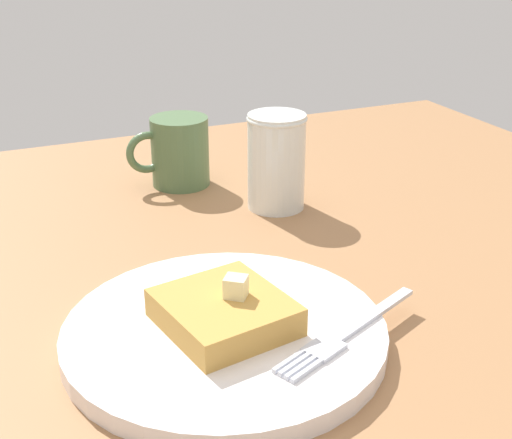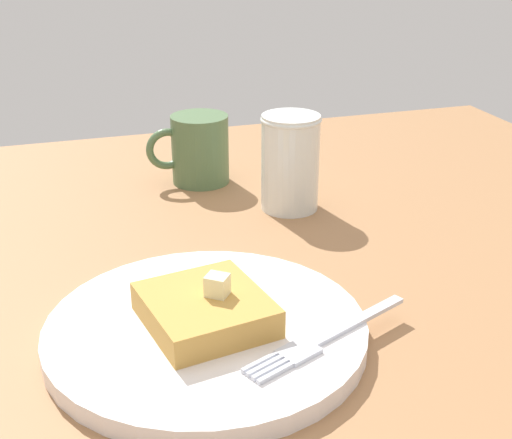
# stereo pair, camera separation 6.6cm
# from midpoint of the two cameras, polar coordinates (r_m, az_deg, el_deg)

# --- Properties ---
(table_surface) EXTENTS (1.12, 1.12, 0.02)m
(table_surface) POSITION_cam_midpoint_polar(r_m,az_deg,el_deg) (0.58, 2.95, -9.86)
(table_surface) COLOR #9B6D45
(table_surface) RESTS_ON ground
(plate) EXTENTS (0.25, 0.25, 0.02)m
(plate) POSITION_cam_midpoint_polar(r_m,az_deg,el_deg) (0.55, -0.48, -9.18)
(plate) COLOR white
(plate) RESTS_ON table_surface
(toast_slice_center) EXTENTS (0.10, 0.11, 0.02)m
(toast_slice_center) POSITION_cam_midpoint_polar(r_m,az_deg,el_deg) (0.54, -0.49, -7.58)
(toast_slice_center) COLOR #C39041
(toast_slice_center) RESTS_ON plate
(butter_pat_primary) EXTENTS (0.02, 0.02, 0.02)m
(butter_pat_primary) POSITION_cam_midpoint_polar(r_m,az_deg,el_deg) (0.54, 0.29, -5.26)
(butter_pat_primary) COLOR #F1E9B2
(butter_pat_primary) RESTS_ON toast_slice_center
(fork) EXTENTS (0.15, 0.08, 0.00)m
(fork) POSITION_cam_midpoint_polar(r_m,az_deg,el_deg) (0.54, 8.81, -9.57)
(fork) COLOR silver
(fork) RESTS_ON plate
(syrup_jar) EXTENTS (0.07, 0.07, 0.11)m
(syrup_jar) POSITION_cam_midpoint_polar(r_m,az_deg,el_deg) (0.78, 5.15, 4.31)
(syrup_jar) COLOR #481F0C
(syrup_jar) RESTS_ON table_surface
(coffee_mug) EXTENTS (0.10, 0.07, 0.08)m
(coffee_mug) POSITION_cam_midpoint_polar(r_m,az_deg,el_deg) (0.86, -2.44, 5.61)
(coffee_mug) COLOR #4D6C44
(coffee_mug) RESTS_ON table_surface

